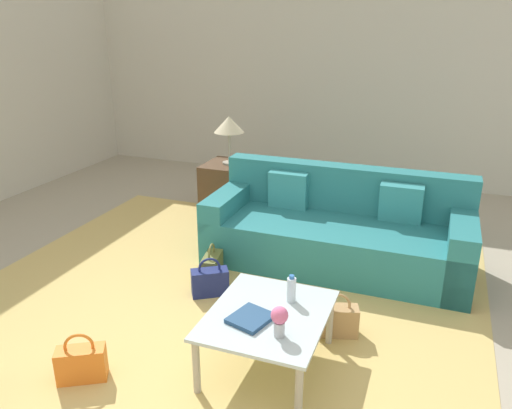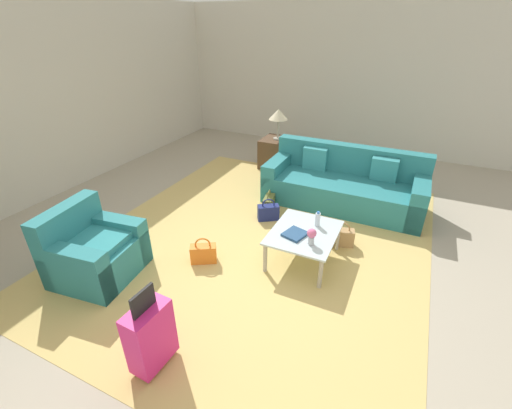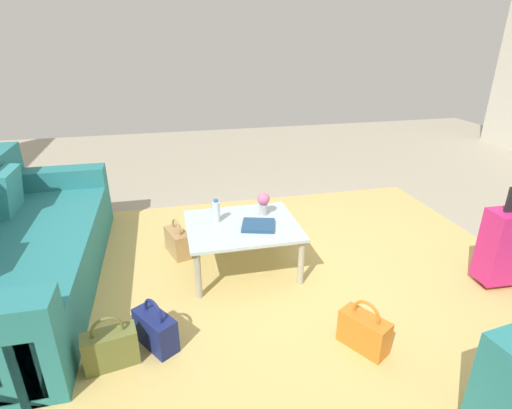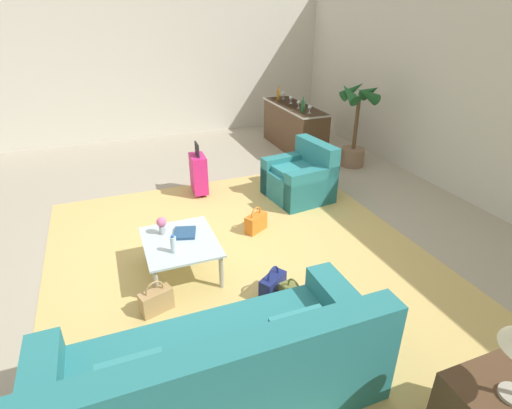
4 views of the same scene
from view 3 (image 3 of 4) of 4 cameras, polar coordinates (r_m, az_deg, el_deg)
name	(u,v)px [view 3 (image 3 of 4)]	position (r m, az deg, el deg)	size (l,w,h in m)	color
ground_plane	(305,295)	(3.23, 7.05, -12.74)	(12.00, 12.00, 0.00)	#A89E89
area_rug	(234,323)	(2.95, -3.10, -16.52)	(5.20, 4.40, 0.01)	tan
couch	(12,256)	(3.64, -31.54, -6.23)	(0.99, 2.49, 0.91)	teal
coffee_table	(242,230)	(3.35, -1.98, -3.64)	(0.92, 0.78, 0.43)	silver
water_bottle	(216,211)	(3.35, -5.70, -0.99)	(0.06, 0.06, 0.20)	silver
coffee_table_book	(258,225)	(3.28, 0.34, -3.00)	(0.26, 0.24, 0.03)	navy
flower_vase	(263,202)	(3.46, 1.08, 0.41)	(0.11, 0.11, 0.21)	#B2B7BC
suitcase_magenta	(509,245)	(3.73, 32.38, -4.89)	(0.41, 0.24, 0.85)	#D12375
handbag_navy	(155,329)	(2.78, -14.17, -16.91)	(0.29, 0.34, 0.36)	navy
handbag_tan	(177,242)	(3.75, -11.16, -5.25)	(0.23, 0.35, 0.36)	tan
handbag_olive	(110,348)	(2.73, -20.07, -18.67)	(0.34, 0.20, 0.36)	olive
handbag_orange	(364,331)	(2.77, 15.17, -17.07)	(0.28, 0.35, 0.36)	orange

